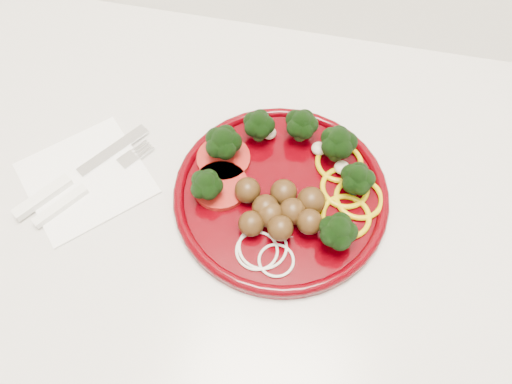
% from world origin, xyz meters
% --- Properties ---
extents(counter, '(2.40, 0.60, 0.90)m').
position_xyz_m(counter, '(0.00, 1.70, 0.45)').
color(counter, silver).
rests_on(counter, ground).
extents(plate, '(0.27, 0.27, 0.06)m').
position_xyz_m(plate, '(-0.11, 1.70, 0.92)').
color(plate, '#3E0005').
rests_on(plate, counter).
extents(napkin, '(0.21, 0.21, 0.00)m').
position_xyz_m(napkin, '(-0.37, 1.67, 0.90)').
color(napkin, white).
rests_on(napkin, counter).
extents(knife, '(0.13, 0.18, 0.01)m').
position_xyz_m(knife, '(-0.39, 1.65, 0.91)').
color(knife, silver).
rests_on(knife, napkin).
extents(fork, '(0.11, 0.16, 0.01)m').
position_xyz_m(fork, '(-0.37, 1.63, 0.91)').
color(fork, white).
rests_on(fork, napkin).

